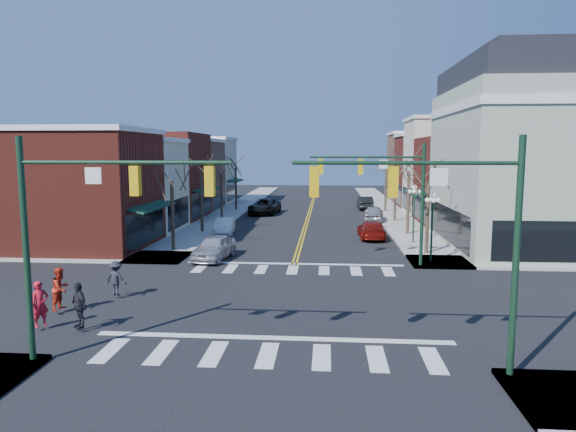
% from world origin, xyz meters
% --- Properties ---
extents(ground, '(160.00, 160.00, 0.00)m').
position_xyz_m(ground, '(0.00, 0.00, 0.00)').
color(ground, black).
rests_on(ground, ground).
extents(sidewalk_left, '(3.50, 70.00, 0.15)m').
position_xyz_m(sidewalk_left, '(-8.75, 20.00, 0.07)').
color(sidewalk_left, '#9E9B93').
rests_on(sidewalk_left, ground).
extents(sidewalk_right, '(3.50, 70.00, 0.15)m').
position_xyz_m(sidewalk_right, '(8.75, 20.00, 0.07)').
color(sidewalk_right, '#9E9B93').
rests_on(sidewalk_right, ground).
extents(bldg_left_brick_a, '(10.00, 8.50, 8.00)m').
position_xyz_m(bldg_left_brick_a, '(-15.50, 11.75, 4.00)').
color(bldg_left_brick_a, maroon).
rests_on(bldg_left_brick_a, ground).
extents(bldg_left_stucco_a, '(10.00, 7.00, 7.50)m').
position_xyz_m(bldg_left_stucco_a, '(-15.50, 19.50, 3.75)').
color(bldg_left_stucco_a, beige).
rests_on(bldg_left_stucco_a, ground).
extents(bldg_left_brick_b, '(10.00, 9.00, 8.50)m').
position_xyz_m(bldg_left_brick_b, '(-15.50, 27.50, 4.25)').
color(bldg_left_brick_b, maroon).
rests_on(bldg_left_brick_b, ground).
extents(bldg_left_tan, '(10.00, 7.50, 7.80)m').
position_xyz_m(bldg_left_tan, '(-15.50, 35.75, 3.90)').
color(bldg_left_tan, '#855E49').
rests_on(bldg_left_tan, ground).
extents(bldg_left_stucco_b, '(10.00, 8.00, 8.20)m').
position_xyz_m(bldg_left_stucco_b, '(-15.50, 43.50, 4.10)').
color(bldg_left_stucco_b, beige).
rests_on(bldg_left_stucco_b, ground).
extents(bldg_right_brick_a, '(10.00, 8.50, 8.00)m').
position_xyz_m(bldg_right_brick_a, '(15.50, 25.75, 4.00)').
color(bldg_right_brick_a, maroon).
rests_on(bldg_right_brick_a, ground).
extents(bldg_right_stucco, '(10.00, 7.00, 10.00)m').
position_xyz_m(bldg_right_stucco, '(15.50, 33.50, 5.00)').
color(bldg_right_stucco, beige).
rests_on(bldg_right_stucco, ground).
extents(bldg_right_brick_b, '(10.00, 8.00, 8.50)m').
position_xyz_m(bldg_right_brick_b, '(15.50, 41.00, 4.25)').
color(bldg_right_brick_b, maroon).
rests_on(bldg_right_brick_b, ground).
extents(bldg_right_tan, '(10.00, 8.00, 9.00)m').
position_xyz_m(bldg_right_tan, '(15.50, 49.00, 4.50)').
color(bldg_right_tan, '#855E49').
rests_on(bldg_right_tan, ground).
extents(victorian_corner, '(12.25, 14.25, 13.30)m').
position_xyz_m(victorian_corner, '(16.50, 14.50, 6.66)').
color(victorian_corner, '#A1AD96').
rests_on(victorian_corner, ground).
extents(traffic_mast_near_left, '(6.60, 0.28, 7.20)m').
position_xyz_m(traffic_mast_near_left, '(-5.55, -7.40, 4.71)').
color(traffic_mast_near_left, '#14331E').
rests_on(traffic_mast_near_left, ground).
extents(traffic_mast_near_right, '(6.60, 0.28, 7.20)m').
position_xyz_m(traffic_mast_near_right, '(5.55, -7.40, 4.71)').
color(traffic_mast_near_right, '#14331E').
rests_on(traffic_mast_near_right, ground).
extents(traffic_mast_far_right, '(6.60, 0.28, 7.20)m').
position_xyz_m(traffic_mast_far_right, '(5.55, 7.40, 4.71)').
color(traffic_mast_far_right, '#14331E').
rests_on(traffic_mast_far_right, ground).
extents(lamppost_corner, '(0.36, 0.36, 4.33)m').
position_xyz_m(lamppost_corner, '(8.20, 8.50, 2.96)').
color(lamppost_corner, '#14331E').
rests_on(lamppost_corner, ground).
extents(lamppost_midblock, '(0.36, 0.36, 4.33)m').
position_xyz_m(lamppost_midblock, '(8.20, 15.00, 2.96)').
color(lamppost_midblock, '#14331E').
rests_on(lamppost_midblock, ground).
extents(tree_left_a, '(0.24, 0.24, 4.76)m').
position_xyz_m(tree_left_a, '(-8.40, 11.00, 2.38)').
color(tree_left_a, '#382B21').
rests_on(tree_left_a, ground).
extents(tree_left_b, '(0.24, 0.24, 5.04)m').
position_xyz_m(tree_left_b, '(-8.40, 19.00, 2.52)').
color(tree_left_b, '#382B21').
rests_on(tree_left_b, ground).
extents(tree_left_c, '(0.24, 0.24, 4.55)m').
position_xyz_m(tree_left_c, '(-8.40, 27.00, 2.27)').
color(tree_left_c, '#382B21').
rests_on(tree_left_c, ground).
extents(tree_left_d, '(0.24, 0.24, 4.90)m').
position_xyz_m(tree_left_d, '(-8.40, 35.00, 2.45)').
color(tree_left_d, '#382B21').
rests_on(tree_left_d, ground).
extents(tree_right_a, '(0.24, 0.24, 4.62)m').
position_xyz_m(tree_right_a, '(8.40, 11.00, 2.31)').
color(tree_right_a, '#382B21').
rests_on(tree_right_a, ground).
extents(tree_right_b, '(0.24, 0.24, 5.18)m').
position_xyz_m(tree_right_b, '(8.40, 19.00, 2.59)').
color(tree_right_b, '#382B21').
rests_on(tree_right_b, ground).
extents(tree_right_c, '(0.24, 0.24, 4.83)m').
position_xyz_m(tree_right_c, '(8.40, 27.00, 2.42)').
color(tree_right_c, '#382B21').
rests_on(tree_right_c, ground).
extents(tree_right_d, '(0.24, 0.24, 4.97)m').
position_xyz_m(tree_right_d, '(8.40, 35.00, 2.48)').
color(tree_right_d, '#382B21').
rests_on(tree_right_d, ground).
extents(car_left_near, '(2.36, 4.63, 1.51)m').
position_xyz_m(car_left_near, '(-5.09, 8.69, 0.76)').
color(car_left_near, silver).
rests_on(car_left_near, ground).
extents(car_left_mid, '(1.82, 4.19, 1.34)m').
position_xyz_m(car_left_mid, '(-6.40, 18.42, 0.67)').
color(car_left_mid, white).
rests_on(car_left_mid, ground).
extents(car_left_far, '(3.27, 6.16, 1.65)m').
position_xyz_m(car_left_far, '(-4.80, 32.30, 0.82)').
color(car_left_far, black).
rests_on(car_left_far, ground).
extents(car_right_near, '(2.02, 4.73, 1.36)m').
position_xyz_m(car_right_near, '(5.38, 17.25, 0.68)').
color(car_right_near, maroon).
rests_on(car_right_near, ground).
extents(car_right_mid, '(2.36, 4.76, 1.56)m').
position_xyz_m(car_right_mid, '(6.40, 26.93, 0.78)').
color(car_right_mid, '#B3B2B7').
rests_on(car_right_mid, ground).
extents(car_right_far, '(1.74, 4.64, 1.51)m').
position_xyz_m(car_right_far, '(6.34, 37.59, 0.76)').
color(car_right_far, black).
rests_on(car_right_far, ground).
extents(pedestrian_red_a, '(0.71, 0.76, 1.74)m').
position_xyz_m(pedestrian_red_a, '(-8.83, -4.44, 1.02)').
color(pedestrian_red_a, red).
rests_on(pedestrian_red_a, sidewalk_left).
extents(pedestrian_red_b, '(0.79, 0.95, 1.79)m').
position_xyz_m(pedestrian_red_b, '(-9.12, -2.37, 1.05)').
color(pedestrian_red_b, red).
rests_on(pedestrian_red_b, sidewalk_left).
extents(pedestrian_dark_a, '(1.06, 0.97, 1.73)m').
position_xyz_m(pedestrian_dark_a, '(-7.30, -4.47, 1.02)').
color(pedestrian_dark_a, '#22212A').
rests_on(pedestrian_dark_a, sidewalk_left).
extents(pedestrian_dark_b, '(1.15, 0.82, 1.60)m').
position_xyz_m(pedestrian_dark_b, '(-7.69, -0.12, 0.95)').
color(pedestrian_dark_b, '#22222A').
rests_on(pedestrian_dark_b, sidewalk_left).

